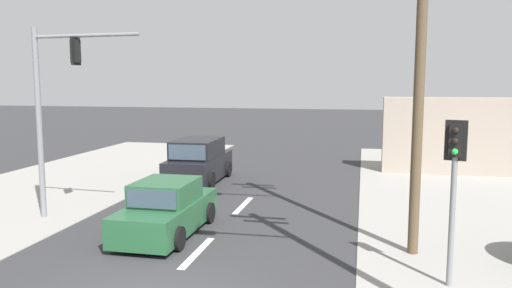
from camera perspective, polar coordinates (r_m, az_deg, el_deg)
name	(u,v)px	position (r m, az deg, el deg)	size (l,w,h in m)	color
lane_dash_mid	(197,252)	(13.12, -6.74, -12.21)	(0.20, 2.40, 0.01)	silver
lane_dash_far	(243,205)	(17.72, -1.47, -7.01)	(0.20, 2.40, 0.01)	silver
utility_pole_midground_right	(417,19)	(12.91, 17.88, 13.49)	(3.78, 0.33, 10.94)	brown
traffic_signal_mast	(52,98)	(16.71, -22.24, 4.88)	(3.69, 0.44, 6.00)	slate
pedestal_signal_right_kerb	(454,175)	(11.13, 21.70, -3.32)	(0.44, 0.31, 3.56)	slate
sedan_crossing_left	(167,210)	(14.58, -10.17, -7.41)	(1.91, 4.25, 1.56)	#235633
suv_receding_far	(199,162)	(21.70, -6.56, -2.05)	(2.12, 4.57, 1.90)	black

